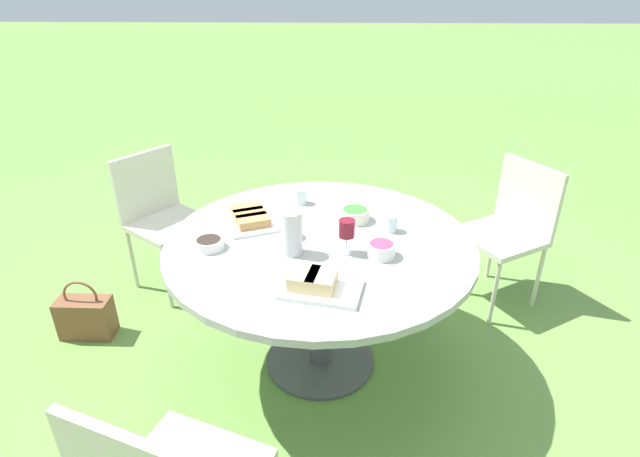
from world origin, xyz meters
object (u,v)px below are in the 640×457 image
Objects in this scene: wine_glass at (347,230)px; chair_near_left at (160,211)px; chair_far_back at (510,223)px; handbag at (86,316)px; water_pitcher at (292,233)px; dining_table at (320,258)px.

chair_near_left is at bearing -37.26° from wine_glass.
handbag is at bearing 10.95° from chair_far_back.
water_pitcher is 1.46m from handbag.
chair_far_back is 2.57m from handbag.
wine_glass is at bearing 135.91° from dining_table.
chair_far_back is at bearing -169.05° from handbag.
chair_near_left is 1.51m from wine_glass.
water_pitcher is (-0.93, 0.90, 0.33)m from chair_near_left.
dining_table is at bearing -132.83° from water_pitcher.
handbag is at bearing -11.46° from wine_glass.
handbag is at bearing -14.16° from water_pitcher.
chair_far_back is at bearing -147.85° from water_pitcher.
chair_near_left is 2.42× the size of handbag.
water_pitcher is at bearing 32.15° from chair_far_back.
water_pitcher reaches higher than handbag.
dining_table is 0.28m from wine_glass.
dining_table is 1.66× the size of chair_near_left.
chair_near_left reaches higher than dining_table.
dining_table is 8.95× the size of wine_glass.
dining_table is 1.66× the size of chair_far_back.
chair_near_left is 2.19m from chair_far_back.
chair_near_left is at bearing -36.37° from dining_table.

